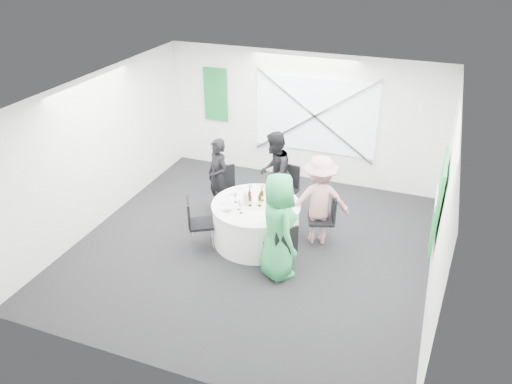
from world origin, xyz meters
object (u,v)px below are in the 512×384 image
(banquet_table, at_px, (256,223))
(chair_back_right, at_px, (326,215))
(person_man_back_left, at_px, (218,177))
(person_man_back, at_px, (274,173))
(chair_front_left, at_px, (196,220))
(clear_water_bottle, at_px, (245,199))
(person_woman_green, at_px, (278,226))
(chair_back_left, at_px, (228,187))
(chair_front_right, at_px, (283,245))
(green_water_bottle, at_px, (271,197))
(person_woman_pink, at_px, (319,200))
(chair_back, at_px, (287,185))

(banquet_table, distance_m, chair_back_right, 1.25)
(person_man_back_left, relative_size, person_man_back, 0.93)
(chair_back_right, distance_m, chair_front_left, 2.28)
(clear_water_bottle, bearing_deg, person_man_back, 85.28)
(chair_back_right, bearing_deg, person_man_back_left, -117.35)
(chair_front_left, height_order, person_woman_green, person_woman_green)
(chair_back_left, relative_size, person_woman_green, 0.55)
(person_man_back_left, bearing_deg, chair_front_right, -4.58)
(person_man_back_left, height_order, person_man_back, person_man_back)
(banquet_table, height_order, person_woman_green, person_woman_green)
(person_woman_green, xyz_separation_m, green_water_bottle, (-0.42, 0.86, -0.01))
(green_water_bottle, distance_m, clear_water_bottle, 0.44)
(person_woman_pink, bearing_deg, chair_back_left, -31.01)
(banquet_table, bearing_deg, chair_back_left, 139.81)
(chair_back_right, distance_m, person_woman_pink, 0.30)
(chair_front_left, height_order, person_man_back, person_man_back)
(banquet_table, distance_m, person_man_back_left, 1.35)
(chair_back, distance_m, green_water_bottle, 1.17)
(person_man_back_left, bearing_deg, green_water_bottle, 8.64)
(chair_back, xyz_separation_m, clear_water_bottle, (-0.35, -1.31, 0.30))
(chair_front_right, relative_size, green_water_bottle, 2.95)
(chair_back_right, xyz_separation_m, chair_front_right, (-0.44, -1.13, -0.03))
(chair_front_right, distance_m, person_woman_green, 0.36)
(chair_front_right, height_order, person_man_back_left, person_man_back_left)
(chair_back_left, distance_m, chair_front_right, 2.16)
(chair_back_right, xyz_separation_m, green_water_bottle, (-0.94, -0.29, 0.32))
(person_woman_green, bearing_deg, person_woman_pink, -58.38)
(person_man_back, bearing_deg, chair_front_right, 19.47)
(person_man_back, distance_m, person_woman_green, 2.07)
(chair_front_left, bearing_deg, chair_back_left, -32.62)
(chair_front_right, xyz_separation_m, person_woman_pink, (0.29, 1.12, 0.29))
(chair_back_right, xyz_separation_m, chair_front_left, (-2.08, -0.92, -0.02))
(person_woman_green, relative_size, green_water_bottle, 5.72)
(chair_front_left, distance_m, person_man_back_left, 1.29)
(chair_back_right, distance_m, chair_front_right, 1.21)
(banquet_table, xyz_separation_m, clear_water_bottle, (-0.17, -0.08, 0.48))
(chair_back_left, xyz_separation_m, person_man_back_left, (-0.20, 0.01, 0.19))
(chair_front_right, distance_m, clear_water_bottle, 1.16)
(person_woman_green, bearing_deg, chair_back, -27.38)
(chair_back_left, relative_size, person_man_back, 0.60)
(person_man_back_left, height_order, person_woman_pink, person_woman_pink)
(chair_front_left, height_order, green_water_bottle, green_water_bottle)
(person_man_back, height_order, clear_water_bottle, person_man_back)
(chair_back, bearing_deg, person_woman_green, -68.13)
(green_water_bottle, bearing_deg, chair_front_left, -151.15)
(person_woman_green, height_order, clear_water_bottle, person_woman_green)
(chair_back_right, xyz_separation_m, clear_water_bottle, (-1.34, -0.48, 0.29))
(chair_back, distance_m, person_woman_green, 2.07)
(chair_back_left, xyz_separation_m, green_water_bottle, (1.09, -0.62, 0.31))
(chair_front_right, distance_m, person_woman_pink, 1.20)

